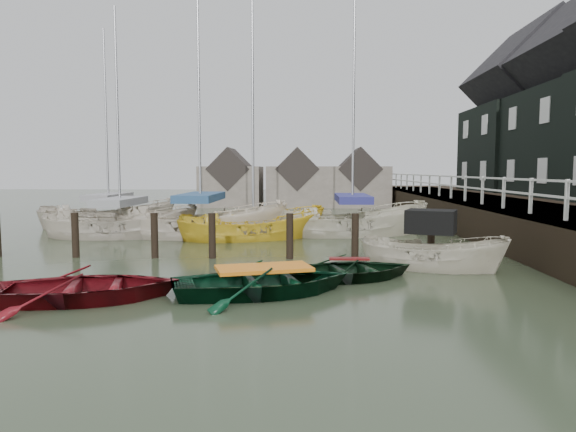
{
  "coord_description": "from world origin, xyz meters",
  "views": [
    {
      "loc": [
        1.74,
        -12.61,
        2.71
      ],
      "look_at": [
        1.18,
        2.1,
        1.4
      ],
      "focal_mm": 32.0,
      "sensor_mm": 36.0,
      "label": 1
    }
  ],
  "objects_px": {
    "rowboat_red": "(84,300)",
    "rowboat_dkgreen": "(349,279)",
    "sailboat_d": "(352,233)",
    "motorboat": "(431,265)",
    "sailboat_b": "(201,235)",
    "sailboat_c": "(253,238)",
    "sailboat_e": "(109,226)",
    "sailboat_a": "(121,235)",
    "rowboat_green": "(264,294)"
  },
  "relations": [
    {
      "from": "rowboat_red",
      "to": "rowboat_dkgreen",
      "type": "height_order",
      "value": "rowboat_red"
    },
    {
      "from": "rowboat_red",
      "to": "sailboat_d",
      "type": "height_order",
      "value": "sailboat_d"
    },
    {
      "from": "rowboat_red",
      "to": "motorboat",
      "type": "distance_m",
      "value": 8.94
    },
    {
      "from": "sailboat_b",
      "to": "motorboat",
      "type": "bearing_deg",
      "value": -129.4
    },
    {
      "from": "rowboat_red",
      "to": "sailboat_c",
      "type": "bearing_deg",
      "value": -29.05
    },
    {
      "from": "rowboat_dkgreen",
      "to": "sailboat_b",
      "type": "relative_size",
      "value": 0.29
    },
    {
      "from": "rowboat_red",
      "to": "sailboat_b",
      "type": "bearing_deg",
      "value": -16.49
    },
    {
      "from": "rowboat_red",
      "to": "sailboat_d",
      "type": "relative_size",
      "value": 0.34
    },
    {
      "from": "sailboat_e",
      "to": "sailboat_c",
      "type": "bearing_deg",
      "value": -137.56
    },
    {
      "from": "sailboat_a",
      "to": "motorboat",
      "type": "bearing_deg",
      "value": -125.98
    },
    {
      "from": "motorboat",
      "to": "sailboat_b",
      "type": "xyz_separation_m",
      "value": [
        -7.78,
        6.53,
        -0.05
      ]
    },
    {
      "from": "sailboat_d",
      "to": "rowboat_red",
      "type": "bearing_deg",
      "value": 137.99
    },
    {
      "from": "motorboat",
      "to": "sailboat_e",
      "type": "distance_m",
      "value": 16.29
    },
    {
      "from": "rowboat_green",
      "to": "sailboat_b",
      "type": "xyz_separation_m",
      "value": [
        -3.4,
        9.59,
        0.06
      ]
    },
    {
      "from": "sailboat_b",
      "to": "sailboat_e",
      "type": "distance_m",
      "value": 6.16
    },
    {
      "from": "motorboat",
      "to": "sailboat_e",
      "type": "height_order",
      "value": "sailboat_e"
    },
    {
      "from": "motorboat",
      "to": "sailboat_c",
      "type": "xyz_separation_m",
      "value": [
        -5.58,
        6.1,
        -0.09
      ]
    },
    {
      "from": "sailboat_e",
      "to": "rowboat_green",
      "type": "bearing_deg",
      "value": -166.69
    },
    {
      "from": "rowboat_red",
      "to": "rowboat_dkgreen",
      "type": "relative_size",
      "value": 1.15
    },
    {
      "from": "rowboat_dkgreen",
      "to": "sailboat_a",
      "type": "xyz_separation_m",
      "value": [
        -8.67,
        7.78,
        0.06
      ]
    },
    {
      "from": "sailboat_b",
      "to": "sailboat_e",
      "type": "height_order",
      "value": "sailboat_b"
    },
    {
      "from": "rowboat_green",
      "to": "motorboat",
      "type": "bearing_deg",
      "value": -72.57
    },
    {
      "from": "rowboat_dkgreen",
      "to": "sailboat_b",
      "type": "distance_m",
      "value": 9.6
    },
    {
      "from": "rowboat_dkgreen",
      "to": "sailboat_a",
      "type": "relative_size",
      "value": 0.33
    },
    {
      "from": "rowboat_dkgreen",
      "to": "sailboat_d",
      "type": "bearing_deg",
      "value": -22.91
    },
    {
      "from": "sailboat_e",
      "to": "rowboat_red",
      "type": "bearing_deg",
      "value": 179.37
    },
    {
      "from": "rowboat_green",
      "to": "rowboat_dkgreen",
      "type": "relative_size",
      "value": 1.16
    },
    {
      "from": "rowboat_dkgreen",
      "to": "sailboat_d",
      "type": "height_order",
      "value": "sailboat_d"
    },
    {
      "from": "rowboat_green",
      "to": "sailboat_d",
      "type": "bearing_deg",
      "value": -32.57
    },
    {
      "from": "motorboat",
      "to": "sailboat_e",
      "type": "bearing_deg",
      "value": 73.81
    },
    {
      "from": "rowboat_red",
      "to": "motorboat",
      "type": "relative_size",
      "value": 0.92
    },
    {
      "from": "sailboat_c",
      "to": "sailboat_e",
      "type": "relative_size",
      "value": 1.01
    },
    {
      "from": "motorboat",
      "to": "sailboat_d",
      "type": "bearing_deg",
      "value": 33.02
    },
    {
      "from": "sailboat_b",
      "to": "sailboat_e",
      "type": "bearing_deg",
      "value": 57.11
    },
    {
      "from": "rowboat_red",
      "to": "rowboat_green",
      "type": "distance_m",
      "value": 3.79
    },
    {
      "from": "sailboat_a",
      "to": "sailboat_c",
      "type": "distance_m",
      "value": 5.47
    },
    {
      "from": "rowboat_red",
      "to": "sailboat_e",
      "type": "distance_m",
      "value": 14.51
    },
    {
      "from": "motorboat",
      "to": "sailboat_a",
      "type": "relative_size",
      "value": 0.41
    },
    {
      "from": "sailboat_b",
      "to": "sailboat_c",
      "type": "distance_m",
      "value": 2.24
    },
    {
      "from": "motorboat",
      "to": "sailboat_b",
      "type": "bearing_deg",
      "value": 71.35
    },
    {
      "from": "sailboat_d",
      "to": "sailboat_b",
      "type": "bearing_deg",
      "value": 86.83
    },
    {
      "from": "sailboat_e",
      "to": "rowboat_dkgreen",
      "type": "bearing_deg",
      "value": -157.08
    },
    {
      "from": "rowboat_red",
      "to": "sailboat_e",
      "type": "xyz_separation_m",
      "value": [
        -4.81,
        13.69,
        0.06
      ]
    },
    {
      "from": "sailboat_b",
      "to": "rowboat_red",
      "type": "bearing_deg",
      "value": 178.8
    },
    {
      "from": "sailboat_a",
      "to": "sailboat_b",
      "type": "xyz_separation_m",
      "value": [
        3.26,
        0.15,
        -0.0
      ]
    },
    {
      "from": "sailboat_d",
      "to": "rowboat_green",
      "type": "bearing_deg",
      "value": 153.19
    },
    {
      "from": "sailboat_c",
      "to": "rowboat_dkgreen",
      "type": "bearing_deg",
      "value": -176.54
    },
    {
      "from": "sailboat_b",
      "to": "sailboat_c",
      "type": "height_order",
      "value": "sailboat_b"
    },
    {
      "from": "rowboat_red",
      "to": "rowboat_green",
      "type": "relative_size",
      "value": 0.99
    },
    {
      "from": "sailboat_c",
      "to": "rowboat_green",
      "type": "bearing_deg",
      "value": 167.8
    }
  ]
}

